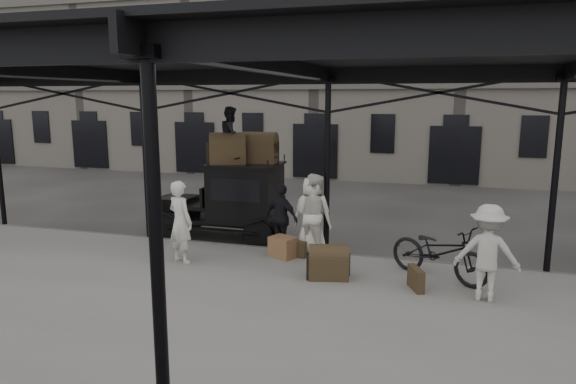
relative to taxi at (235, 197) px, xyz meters
name	(u,v)px	position (x,y,z in m)	size (l,w,h in m)	color
ground	(306,285)	(2.82, -2.95, -1.20)	(120.00, 120.00, 0.00)	#383533
platform	(277,321)	(2.82, -4.95, -1.13)	(28.00, 8.00, 0.15)	slate
canopy	(281,58)	(2.82, -4.68, 3.39)	(22.50, 9.00, 4.74)	black
building_frontage	(394,38)	(2.82, 15.05, 5.80)	(64.00, 8.00, 14.00)	slate
taxi	(235,197)	(0.00, 0.00, 0.00)	(3.65, 1.55, 2.18)	black
porter_left	(180,222)	(-0.26, -2.67, -0.09)	(0.70, 0.46, 1.93)	silver
porter_midleft	(313,214)	(2.53, -1.15, -0.05)	(0.97, 0.76, 2.00)	silver
porter_centre	(312,215)	(2.50, -1.15, -0.09)	(0.94, 0.61, 1.93)	silver
porter_official	(282,218)	(1.73, -1.15, -0.21)	(0.99, 0.41, 1.69)	black
porter_right	(487,253)	(6.37, -3.07, -0.13)	(1.20, 0.69, 1.85)	#BCB6AC
bicycle	(439,252)	(5.51, -2.13, -0.46)	(0.78, 2.25, 1.18)	black
porter_roof	(231,135)	(-0.03, -0.10, 1.74)	(0.74, 0.58, 1.53)	black
steamer_trunk_roof_near	(228,151)	(-0.08, -0.25, 1.33)	(0.96, 0.59, 0.70)	#463320
steamer_trunk_roof_far	(260,150)	(0.67, 0.20, 1.33)	(0.96, 0.59, 0.70)	#463320
steamer_trunk_platform	(329,264)	(3.27, -2.76, -0.74)	(0.84, 0.51, 0.62)	#463320
wicker_hamper	(283,247)	(1.91, -1.64, -0.80)	(0.60, 0.45, 0.50)	olive
suitcase_upright	(416,279)	(5.09, -2.91, -0.83)	(0.15, 0.60, 0.45)	#463320
suitcase_flat	(294,249)	(2.16, -1.54, -0.85)	(0.60, 0.15, 0.40)	#463320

